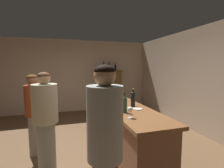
# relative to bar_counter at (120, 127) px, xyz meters

# --- Properties ---
(floor) EXTENTS (8.96, 8.96, 0.00)m
(floor) POSITION_rel_bar_counter_xyz_m (-0.54, -0.07, -0.51)
(floor) COLOR brown
(floor) RESTS_ON ground
(wall_back) EXTENTS (5.66, 0.12, 2.69)m
(wall_back) POSITION_rel_bar_counter_xyz_m (-0.54, 3.44, 0.84)
(wall_back) COLOR #C6B298
(wall_back) RESTS_ON ground
(wall_right) EXTENTS (0.12, 7.01, 2.69)m
(wall_right) POSITION_rel_bar_counter_xyz_m (2.29, -0.07, 0.84)
(wall_right) COLOR beige
(wall_right) RESTS_ON ground
(bar_counter) EXTENTS (0.67, 2.91, 1.01)m
(bar_counter) POSITION_rel_bar_counter_xyz_m (0.00, 0.00, 0.00)
(bar_counter) COLOR brown
(bar_counter) RESTS_ON ground
(display_cabinet) EXTENTS (0.93, 0.47, 1.57)m
(display_cabinet) POSITION_rel_bar_counter_xyz_m (0.69, 3.11, 0.31)
(display_cabinet) COLOR brown
(display_cabinet) RESTS_ON ground
(wine_bottle_malbec) EXTENTS (0.07, 0.07, 0.31)m
(wine_bottle_malbec) POSITION_rel_bar_counter_xyz_m (-0.21, 0.15, 0.64)
(wine_bottle_malbec) COLOR #2D4A32
(wine_bottle_malbec) RESTS_ON bar_counter
(wine_bottle_syrah) EXTENTS (0.08, 0.08, 0.32)m
(wine_bottle_syrah) POSITION_rel_bar_counter_xyz_m (0.11, -0.36, 0.64)
(wine_bottle_syrah) COLOR black
(wine_bottle_syrah) RESTS_ON bar_counter
(wine_bottle_rose) EXTENTS (0.08, 0.08, 0.30)m
(wine_bottle_rose) POSITION_rel_bar_counter_xyz_m (-0.17, -0.68, 0.64)
(wine_bottle_rose) COLOR #2B4731
(wine_bottle_rose) RESTS_ON bar_counter
(wine_glass_front) EXTENTS (0.08, 0.08, 0.15)m
(wine_glass_front) POSITION_rel_bar_counter_xyz_m (-0.17, -0.36, 0.62)
(wine_glass_front) COLOR white
(wine_glass_front) RESTS_ON bar_counter
(wine_glass_mid) EXTENTS (0.08, 0.08, 0.15)m
(wine_glass_mid) POSITION_rel_bar_counter_xyz_m (-0.19, -0.95, 0.61)
(wine_glass_mid) COLOR white
(wine_glass_mid) RESTS_ON bar_counter
(wine_glass_rear) EXTENTS (0.07, 0.07, 0.15)m
(wine_glass_rear) POSITION_rel_bar_counter_xyz_m (-0.18, 0.34, 0.61)
(wine_glass_rear) COLOR white
(wine_glass_rear) RESTS_ON bar_counter
(wine_glass_spare) EXTENTS (0.08, 0.08, 0.14)m
(wine_glass_spare) POSITION_rel_bar_counter_xyz_m (-0.03, -0.16, 0.60)
(wine_glass_spare) COLOR white
(wine_glass_spare) RESTS_ON bar_counter
(flower_arrangement) EXTENTS (0.12, 0.13, 0.35)m
(flower_arrangement) POSITION_rel_bar_counter_xyz_m (-0.14, 0.90, 0.64)
(flower_arrangement) COLOR #2E4E65
(flower_arrangement) RESTS_ON bar_counter
(cheese_plate) EXTENTS (0.15, 0.15, 0.01)m
(cheese_plate) POSITION_rel_bar_counter_xyz_m (0.11, -0.57, 0.50)
(cheese_plate) COLOR white
(cheese_plate) RESTS_ON bar_counter
(display_bottle_left) EXTENTS (0.08, 0.08, 0.34)m
(display_bottle_left) POSITION_rel_bar_counter_xyz_m (0.45, 3.11, 1.21)
(display_bottle_left) COLOR #1E3F25
(display_bottle_left) RESTS_ON display_cabinet
(display_bottle_midleft) EXTENTS (0.08, 0.08, 0.32)m
(display_bottle_midleft) POSITION_rel_bar_counter_xyz_m (0.67, 3.11, 1.21)
(display_bottle_midleft) COLOR #172E37
(display_bottle_midleft) RESTS_ON display_cabinet
(display_bottle_center) EXTENTS (0.07, 0.07, 0.29)m
(display_bottle_center) POSITION_rel_bar_counter_xyz_m (0.93, 3.11, 1.19)
(display_bottle_center) COLOR black
(display_bottle_center) RESTS_ON display_cabinet
(patron_in_grey) EXTENTS (0.39, 0.39, 1.62)m
(patron_in_grey) POSITION_rel_bar_counter_xyz_m (-1.32, -0.25, 0.37)
(patron_in_grey) COLOR #919D92
(patron_in_grey) RESTS_ON ground
(patron_redhead) EXTENTS (0.32, 0.32, 1.71)m
(patron_redhead) POSITION_rel_bar_counter_xyz_m (-0.71, -1.60, 0.45)
(patron_redhead) COLOR maroon
(patron_redhead) RESTS_ON ground
(patron_by_cabinet) EXTENTS (0.30, 0.30, 1.55)m
(patron_by_cabinet) POSITION_rel_bar_counter_xyz_m (-1.58, 0.35, 0.37)
(patron_by_cabinet) COLOR gray
(patron_by_cabinet) RESTS_ON ground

